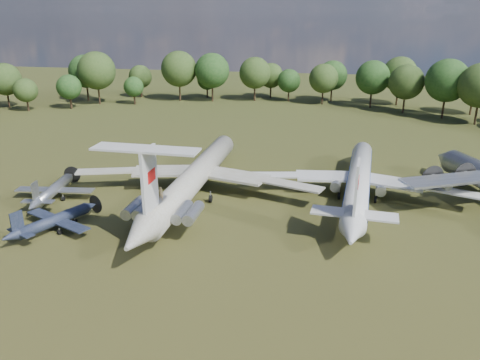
% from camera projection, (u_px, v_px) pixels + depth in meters
% --- Properties ---
extents(ground, '(300.00, 300.00, 0.00)m').
position_uv_depth(ground, '(199.00, 204.00, 67.17)').
color(ground, '#1F3812').
rests_on(ground, ground).
extents(il62_airliner, '(39.10, 50.09, 4.81)m').
position_uv_depth(il62_airliner, '(195.00, 181.00, 69.23)').
color(il62_airliner, '#BABAB5').
rests_on(il62_airliner, ground).
extents(tu104_jet, '(36.96, 46.91, 4.41)m').
position_uv_depth(tu104_jet, '(358.00, 185.00, 68.40)').
color(tu104_jet, silver).
rests_on(tu104_jet, ground).
extents(small_prop_west, '(15.78, 17.73, 2.14)m').
position_uv_depth(small_prop_west, '(54.00, 223.00, 58.71)').
color(small_prop_west, black).
rests_on(small_prop_west, ground).
extents(small_prop_northwest, '(13.23, 16.87, 2.29)m').
position_uv_depth(small_prop_northwest, '(54.00, 192.00, 68.30)').
color(small_prop_northwest, '#9C9FA4').
rests_on(small_prop_northwest, ground).
extents(person_on_il62, '(0.68, 0.52, 1.69)m').
position_uv_depth(person_on_il62, '(161.00, 193.00, 55.76)').
color(person_on_il62, '#9C7F4F').
rests_on(person_on_il62, il62_airliner).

